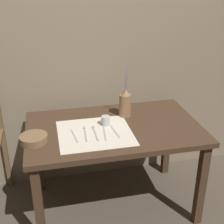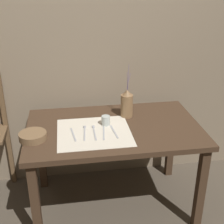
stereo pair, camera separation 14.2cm
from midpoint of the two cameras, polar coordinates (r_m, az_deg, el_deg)
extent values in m
plane|color=brown|center=(2.77, -1.25, -16.38)|extent=(12.00, 12.00, 0.00)
cube|color=gray|center=(2.67, -3.73, 11.17)|extent=(7.00, 0.06, 2.40)
cube|color=#422D1E|center=(2.36, -1.41, -3.08)|extent=(1.31, 0.81, 0.04)
cube|color=#422D1E|center=(2.26, -15.02, -16.90)|extent=(0.06, 0.06, 0.70)
cube|color=#422D1E|center=(2.47, 14.35, -12.88)|extent=(0.06, 0.06, 0.70)
cube|color=#422D1E|center=(2.82, -14.77, -7.71)|extent=(0.06, 0.06, 0.70)
cube|color=#422D1E|center=(2.98, 8.63, -5.18)|extent=(0.06, 0.06, 0.70)
cube|color=brown|center=(2.85, -20.76, -3.93)|extent=(0.04, 0.04, 1.07)
cube|color=beige|center=(2.27, -4.93, -3.85)|extent=(0.53, 0.49, 0.00)
cylinder|color=olive|center=(2.48, 0.79, 1.20)|extent=(0.10, 0.10, 0.18)
cone|color=olive|center=(2.44, 0.80, 3.67)|extent=(0.07, 0.07, 0.05)
cylinder|color=slate|center=(2.42, 1.04, 5.70)|extent=(0.03, 0.01, 0.13)
cylinder|color=slate|center=(2.39, 0.83, 5.65)|extent=(0.00, 0.03, 0.14)
cylinder|color=slate|center=(2.38, 1.01, 6.34)|extent=(0.01, 0.03, 0.20)
cylinder|color=brown|center=(2.22, -15.92, -4.75)|extent=(0.19, 0.19, 0.05)
cylinder|color=#B7C1BC|center=(2.35, -2.92, -1.61)|extent=(0.06, 0.06, 0.07)
cube|color=#A8A8AD|center=(2.24, -8.70, -4.35)|extent=(0.04, 0.20, 0.00)
cube|color=#A8A8AD|center=(2.24, -6.64, -4.18)|extent=(0.03, 0.20, 0.00)
sphere|color=#A8A8AD|center=(2.33, -6.74, -2.94)|extent=(0.02, 0.02, 0.02)
cube|color=#A8A8AD|center=(2.24, -4.81, -4.05)|extent=(0.01, 0.20, 0.00)
sphere|color=#A8A8AD|center=(2.33, -5.16, -2.84)|extent=(0.02, 0.02, 0.02)
cube|color=#A8A8AD|center=(2.25, -3.13, -3.94)|extent=(0.04, 0.20, 0.00)
cube|color=#A8A8AD|center=(2.27, -1.23, -3.61)|extent=(0.03, 0.20, 0.00)
camera|label=1|loc=(0.07, -91.76, -0.81)|focal=50.00mm
camera|label=2|loc=(0.07, 88.24, 0.81)|focal=50.00mm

